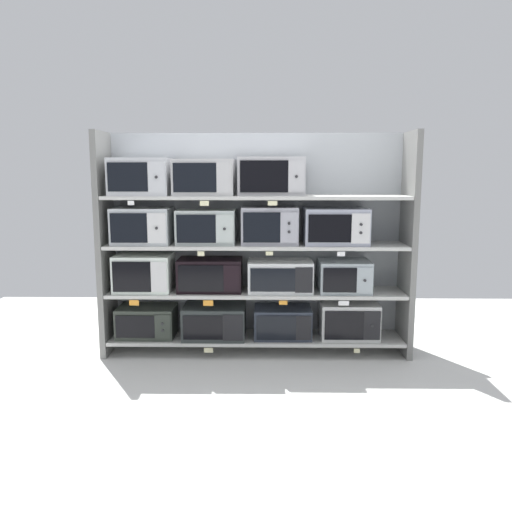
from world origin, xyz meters
TOP-DOWN VIEW (x-y plane):
  - ground at (0.00, -1.00)m, footprint 6.57×6.00m
  - back_panel at (0.00, 0.24)m, footprint 2.77×0.04m
  - upright_left at (-1.31, 0.00)m, footprint 0.05×0.43m
  - upright_right at (1.31, 0.00)m, footprint 0.05×0.43m
  - shelf_0 at (0.00, 0.00)m, footprint 2.57×0.43m
  - microwave_0 at (-0.97, -0.00)m, footprint 0.50×0.36m
  - microwave_1 at (-0.37, -0.00)m, footprint 0.54×0.43m
  - microwave_2 at (0.24, -0.00)m, footprint 0.50×0.36m
  - microwave_3 at (0.82, -0.00)m, footprint 0.50×0.38m
  - price_tag_0 at (-0.40, -0.22)m, footprint 0.08×0.00m
  - price_tag_1 at (0.86, -0.22)m, footprint 0.05×0.00m
  - shelf_1 at (0.00, 0.00)m, footprint 2.57×0.43m
  - microwave_4 at (-0.98, -0.00)m, footprint 0.49×0.39m
  - microwave_5 at (-0.40, -0.00)m, footprint 0.55×0.33m
  - microwave_6 at (0.21, -0.00)m, footprint 0.56×0.37m
  - microwave_7 at (0.77, -0.00)m, footprint 0.44×0.39m
  - price_tag_2 at (-1.02, -0.22)m, footprint 0.08×0.00m
  - price_tag_3 at (-0.40, -0.22)m, footprint 0.08×0.00m
  - price_tag_4 at (0.23, -0.22)m, footprint 0.07×0.00m
  - price_tag_5 at (0.74, -0.22)m, footprint 0.09×0.00m
  - shelf_2 at (0.00, 0.00)m, footprint 2.57×0.43m
  - microwave_8 at (-0.98, -0.00)m, footprint 0.49×0.40m
  - microwave_9 at (-0.43, -0.00)m, footprint 0.50×0.35m
  - microwave_10 at (0.12, -0.00)m, footprint 0.48×0.36m
  - microwave_11 at (0.68, -0.00)m, footprint 0.54×0.41m
  - price_tag_6 at (-0.45, -0.22)m, footprint 0.06×0.00m
  - price_tag_7 at (0.11, -0.22)m, footprint 0.06×0.00m
  - price_tag_8 at (0.71, -0.22)m, footprint 0.06×0.00m
  - shelf_3 at (0.00, 0.00)m, footprint 2.57×0.43m
  - microwave_12 at (-0.97, -0.00)m, footprint 0.50×0.43m
  - microwave_13 at (-0.44, -0.00)m, footprint 0.51×0.42m
  - microwave_14 at (0.13, -0.00)m, footprint 0.56×0.34m
  - price_tag_9 at (-1.02, -0.22)m, footprint 0.05×0.00m
  - price_tag_10 at (-0.42, -0.22)m, footprint 0.07×0.00m
  - price_tag_11 at (0.14, -0.22)m, footprint 0.08×0.00m

SIDE VIEW (x-z plane):
  - ground at x=0.00m, z-range -0.02..0.00m
  - price_tag_0 at x=-0.40m, z-range 0.07..0.11m
  - price_tag_1 at x=0.86m, z-range 0.07..0.11m
  - shelf_0 at x=0.00m, z-range 0.11..0.14m
  - microwave_2 at x=0.24m, z-range 0.14..0.41m
  - microwave_0 at x=-0.97m, z-range 0.14..0.41m
  - microwave_1 at x=-0.37m, z-range 0.14..0.43m
  - microwave_3 at x=0.82m, z-range 0.14..0.46m
  - price_tag_3 at x=-0.40m, z-range 0.48..0.53m
  - price_tag_2 at x=-1.02m, z-range 0.48..0.53m
  - price_tag_5 at x=0.74m, z-range 0.49..0.53m
  - price_tag_4 at x=0.23m, z-range 0.49..0.53m
  - shelf_1 at x=0.00m, z-range 0.53..0.56m
  - microwave_6 at x=0.21m, z-range 0.56..0.83m
  - microwave_7 at x=0.77m, z-range 0.56..0.83m
  - microwave_5 at x=-0.40m, z-range 0.56..0.84m
  - microwave_4 at x=-0.98m, z-range 0.56..0.88m
  - price_tag_6 at x=-0.45m, z-range 0.90..0.94m
  - price_tag_8 at x=0.71m, z-range 0.90..0.94m
  - price_tag_7 at x=0.11m, z-range 0.91..0.94m
  - shelf_2 at x=0.00m, z-range 0.95..0.98m
  - back_panel at x=0.00m, z-range 0.00..1.93m
  - upright_left at x=-1.31m, z-range 0.00..1.93m
  - upright_right at x=1.31m, z-range 0.00..1.93m
  - microwave_9 at x=-0.43m, z-range 0.98..1.27m
  - microwave_11 at x=0.68m, z-range 0.98..1.29m
  - microwave_8 at x=-0.98m, z-range 0.98..1.29m
  - microwave_10 at x=0.12m, z-range 0.98..1.30m
  - price_tag_10 at x=-0.42m, z-range 1.32..1.36m
  - price_tag_11 at x=0.14m, z-range 1.32..1.36m
  - price_tag_9 at x=-1.02m, z-range 1.32..1.36m
  - shelf_3 at x=0.00m, z-range 1.36..1.39m
  - microwave_13 at x=-0.44m, z-range 1.39..1.70m
  - microwave_12 at x=-0.97m, z-range 1.39..1.71m
  - microwave_14 at x=0.13m, z-range 1.39..1.72m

